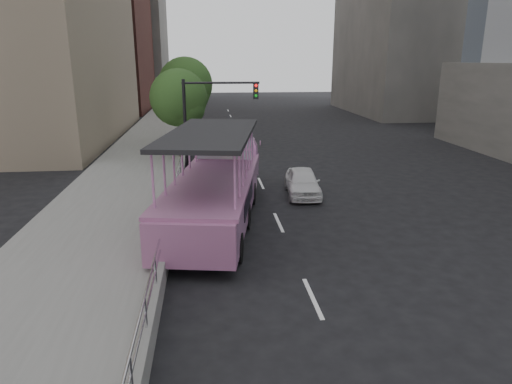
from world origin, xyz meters
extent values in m
plane|color=black|center=(0.00, 0.00, 0.00)|extent=(160.00, 160.00, 0.00)
cube|color=gray|center=(-5.75, 10.00, 0.15)|extent=(5.50, 80.00, 0.30)
cube|color=gray|center=(-3.12, 2.00, 0.48)|extent=(0.24, 30.00, 0.36)
cylinder|color=silver|center=(-3.12, -6.00, 1.01)|extent=(0.07, 0.07, 0.70)
cylinder|color=silver|center=(-3.12, -4.00, 1.01)|extent=(0.07, 0.07, 0.70)
cylinder|color=silver|center=(-3.12, -2.00, 1.01)|extent=(0.07, 0.07, 0.70)
cylinder|color=silver|center=(-3.12, 0.00, 1.01)|extent=(0.07, 0.07, 0.70)
cylinder|color=silver|center=(-3.12, 2.00, 1.01)|extent=(0.07, 0.07, 0.70)
cylinder|color=silver|center=(-3.12, 4.00, 1.01)|extent=(0.07, 0.07, 0.70)
cylinder|color=silver|center=(-3.12, 6.00, 1.01)|extent=(0.07, 0.07, 0.70)
cylinder|color=silver|center=(-3.12, 8.00, 1.01)|extent=(0.07, 0.07, 0.70)
cylinder|color=silver|center=(-3.12, 10.00, 1.01)|extent=(0.07, 0.07, 0.70)
cylinder|color=silver|center=(-3.12, 12.00, 1.01)|extent=(0.07, 0.07, 0.70)
cylinder|color=silver|center=(-3.12, 2.00, 1.01)|extent=(0.06, 22.00, 0.06)
cylinder|color=silver|center=(-3.12, 2.00, 1.34)|extent=(0.06, 22.00, 0.06)
cylinder|color=black|center=(-3.24, 0.90, 0.49)|extent=(0.54, 1.02, 0.97)
cylinder|color=black|center=(-0.90, 0.49, 0.49)|extent=(0.54, 1.02, 0.97)
cylinder|color=black|center=(-2.72, 3.88, 0.49)|extent=(0.54, 1.02, 0.97)
cylinder|color=black|center=(-0.38, 3.47, 0.49)|extent=(0.54, 1.02, 0.97)
cylinder|color=black|center=(-2.20, 6.86, 0.49)|extent=(0.54, 1.02, 0.97)
cylinder|color=black|center=(0.14, 6.45, 0.49)|extent=(0.54, 1.02, 0.97)
cube|color=#D889C7|center=(-1.51, 3.89, 1.11)|extent=(4.18, 9.19, 1.35)
cube|color=#D889C7|center=(-0.62, 9.00, 1.38)|extent=(3.00, 2.71, 1.69)
cylinder|color=#D889C7|center=(-0.46, 9.90, 1.70)|extent=(2.63, 1.18, 2.54)
cube|color=#AB6395|center=(-2.30, -0.63, 1.11)|extent=(2.73, 0.84, 1.35)
cube|color=#AB6395|center=(-1.51, 3.89, 1.85)|extent=(4.36, 9.53, 0.13)
cube|color=black|center=(-1.58, 3.46, 3.66)|extent=(4.04, 7.52, 0.15)
cube|color=#93A4AE|center=(-0.94, 7.14, 2.51)|extent=(2.49, 0.64, 1.13)
cube|color=#D889C7|center=(-0.86, 7.62, 2.18)|extent=(2.53, 1.47, 0.54)
imported|color=white|center=(2.72, 7.69, 0.64)|extent=(1.83, 3.85, 1.27)
cylinder|color=black|center=(-3.00, 10.00, 1.35)|extent=(0.09, 0.09, 2.69)
cube|color=navy|center=(-3.00, 10.00, 2.48)|extent=(0.21, 0.64, 0.97)
cube|color=white|center=(-2.97, 10.00, 2.48)|extent=(0.13, 0.42, 0.59)
cylinder|color=black|center=(-2.90, 12.50, 2.60)|extent=(0.18, 0.18, 5.20)
cylinder|color=black|center=(-0.90, 12.50, 5.00)|extent=(4.20, 0.12, 0.12)
cube|color=black|center=(1.00, 12.50, 4.55)|extent=(0.28, 0.22, 0.85)
sphere|color=red|center=(1.00, 12.37, 4.85)|extent=(0.16, 0.16, 0.16)
cylinder|color=#3D2D1B|center=(-3.40, 16.00, 1.54)|extent=(0.22, 0.22, 3.08)
sphere|color=#2E5120|center=(-3.40, 16.00, 3.96)|extent=(3.52, 3.52, 3.52)
sphere|color=#2E5120|center=(-3.00, 15.70, 3.41)|extent=(2.42, 2.42, 2.42)
cylinder|color=#3D2D1B|center=(-3.20, 22.00, 1.74)|extent=(0.22, 0.22, 3.47)
sphere|color=#2E5120|center=(-3.20, 22.00, 4.46)|extent=(3.97, 3.97, 3.97)
sphere|color=#2E5120|center=(-2.80, 21.70, 3.84)|extent=(2.73, 2.73, 2.73)
cube|color=brown|center=(-18.00, 48.00, 13.00)|extent=(18.00, 16.00, 26.00)
cube|color=gray|center=(-16.00, 64.00, 10.00)|extent=(16.00, 14.00, 20.00)
camera|label=1|loc=(-1.69, -12.79, 6.17)|focal=32.00mm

